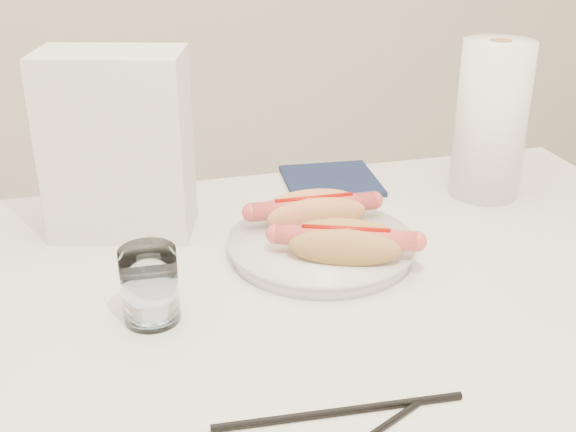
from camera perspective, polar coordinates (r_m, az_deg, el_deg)
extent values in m
cube|color=silver|center=(0.84, -0.85, -8.19)|extent=(1.20, 0.80, 0.04)
cylinder|color=silver|center=(1.50, 16.58, -10.11)|extent=(0.04, 0.04, 0.71)
cylinder|color=silver|center=(0.93, 2.65, -2.54)|extent=(0.24, 0.24, 0.02)
ellipsoid|color=#E2945A|center=(0.95, 2.29, 0.09)|extent=(0.14, 0.04, 0.05)
ellipsoid|color=#E2945A|center=(0.97, 1.80, 0.83)|extent=(0.14, 0.04, 0.05)
ellipsoid|color=#E2945A|center=(0.97, 2.03, -0.11)|extent=(0.12, 0.06, 0.03)
cylinder|color=#CB4947|center=(0.96, 2.05, 0.78)|extent=(0.17, 0.03, 0.03)
cylinder|color=#990A05|center=(0.95, 2.06, 1.36)|extent=(0.11, 0.01, 0.01)
ellipsoid|color=#B98848|center=(0.86, 4.51, -2.53)|extent=(0.14, 0.08, 0.05)
ellipsoid|color=#B98848|center=(0.89, 4.60, -1.61)|extent=(0.14, 0.08, 0.05)
ellipsoid|color=#B98848|center=(0.88, 4.53, -2.68)|extent=(0.13, 0.09, 0.03)
cylinder|color=#DC534D|center=(0.88, 4.57, -1.72)|extent=(0.17, 0.09, 0.03)
cylinder|color=#990A05|center=(0.87, 4.59, -1.09)|extent=(0.10, 0.05, 0.01)
cylinder|color=white|center=(0.80, -10.87, -5.40)|extent=(0.06, 0.06, 0.09)
cylinder|color=black|center=(0.68, 4.10, -15.15)|extent=(0.23, 0.02, 0.01)
cube|color=silver|center=(0.98, -13.31, 5.48)|extent=(0.21, 0.15, 0.25)
cube|color=#131D3D|center=(1.16, 3.40, 2.81)|extent=(0.16, 0.16, 0.01)
cylinder|color=white|center=(1.12, 15.76, 7.28)|extent=(0.13, 0.13, 0.24)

